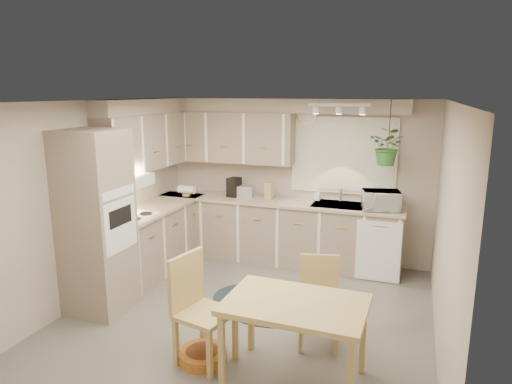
{
  "coord_description": "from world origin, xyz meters",
  "views": [
    {
      "loc": [
        1.67,
        -4.45,
        2.5
      ],
      "look_at": [
        -0.09,
        0.55,
        1.33
      ],
      "focal_mm": 32.0,
      "sensor_mm": 36.0,
      "label": 1
    }
  ],
  "objects_px": {
    "chair_left": "(205,311)",
    "braided_rug": "(261,304)",
    "pet_bed": "(203,356)",
    "microwave": "(381,198)",
    "dining_table": "(295,342)",
    "chair_back": "(319,304)"
  },
  "relations": [
    {
      "from": "braided_rug",
      "to": "pet_bed",
      "type": "distance_m",
      "value": 1.3
    },
    {
      "from": "pet_bed",
      "to": "dining_table",
      "type": "bearing_deg",
      "value": -0.61
    },
    {
      "from": "braided_rug",
      "to": "microwave",
      "type": "xyz_separation_m",
      "value": [
        1.24,
        1.36,
        1.1
      ]
    },
    {
      "from": "dining_table",
      "to": "microwave",
      "type": "height_order",
      "value": "microwave"
    },
    {
      "from": "pet_bed",
      "to": "microwave",
      "type": "bearing_deg",
      "value": 62.59
    },
    {
      "from": "pet_bed",
      "to": "microwave",
      "type": "xyz_separation_m",
      "value": [
        1.38,
        2.66,
        1.05
      ]
    },
    {
      "from": "braided_rug",
      "to": "pet_bed",
      "type": "xyz_separation_m",
      "value": [
        -0.14,
        -1.29,
        0.05
      ]
    },
    {
      "from": "chair_left",
      "to": "pet_bed",
      "type": "distance_m",
      "value": 0.46
    },
    {
      "from": "dining_table",
      "to": "pet_bed",
      "type": "xyz_separation_m",
      "value": [
        -0.89,
        0.01,
        -0.32
      ]
    },
    {
      "from": "microwave",
      "to": "pet_bed",
      "type": "bearing_deg",
      "value": -131.04
    },
    {
      "from": "dining_table",
      "to": "chair_left",
      "type": "relative_size",
      "value": 1.16
    },
    {
      "from": "dining_table",
      "to": "braided_rug",
      "type": "bearing_deg",
      "value": 120.05
    },
    {
      "from": "chair_back",
      "to": "microwave",
      "type": "bearing_deg",
      "value": -114.19
    },
    {
      "from": "dining_table",
      "to": "pet_bed",
      "type": "bearing_deg",
      "value": 179.39
    },
    {
      "from": "dining_table",
      "to": "pet_bed",
      "type": "relative_size",
      "value": 2.61
    },
    {
      "from": "chair_left",
      "to": "braided_rug",
      "type": "height_order",
      "value": "chair_left"
    },
    {
      "from": "dining_table",
      "to": "chair_left",
      "type": "xyz_separation_m",
      "value": [
        -0.86,
        0.02,
        0.14
      ]
    },
    {
      "from": "chair_back",
      "to": "braided_rug",
      "type": "bearing_deg",
      "value": -50.64
    },
    {
      "from": "chair_back",
      "to": "braided_rug",
      "type": "relative_size",
      "value": 0.67
    },
    {
      "from": "pet_bed",
      "to": "microwave",
      "type": "distance_m",
      "value": 3.17
    },
    {
      "from": "chair_left",
      "to": "pet_bed",
      "type": "xyz_separation_m",
      "value": [
        -0.04,
        -0.01,
        -0.46
      ]
    },
    {
      "from": "chair_back",
      "to": "pet_bed",
      "type": "height_order",
      "value": "chair_back"
    }
  ]
}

